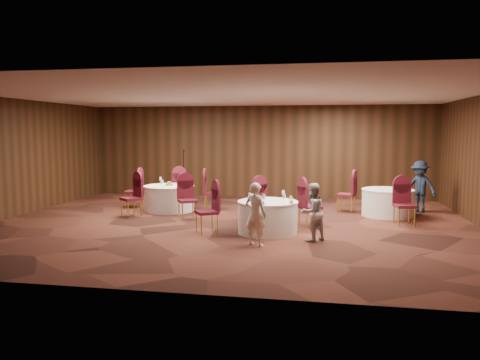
% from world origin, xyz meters
% --- Properties ---
extents(ground, '(12.00, 12.00, 0.00)m').
position_xyz_m(ground, '(0.00, 0.00, 0.00)').
color(ground, black).
rests_on(ground, ground).
extents(room_shell, '(12.00, 12.00, 12.00)m').
position_xyz_m(room_shell, '(0.00, 0.00, 1.96)').
color(room_shell, silver).
rests_on(room_shell, ground).
extents(table_main, '(1.37, 1.37, 0.74)m').
position_xyz_m(table_main, '(1.03, -0.83, 0.38)').
color(table_main, white).
rests_on(table_main, ground).
extents(table_left, '(1.46, 1.46, 0.74)m').
position_xyz_m(table_left, '(-2.16, 1.66, 0.38)').
color(table_left, white).
rests_on(table_left, ground).
extents(table_right, '(1.40, 1.40, 0.74)m').
position_xyz_m(table_right, '(4.00, 1.94, 0.38)').
color(table_right, white).
rests_on(table_right, ground).
extents(chairs_main, '(3.01, 2.21, 1.00)m').
position_xyz_m(chairs_main, '(0.71, -0.21, 0.50)').
color(chairs_main, '#430D1A').
rests_on(chairs_main, ground).
extents(chairs_left, '(3.01, 3.14, 1.00)m').
position_xyz_m(chairs_left, '(-2.17, 1.65, 0.50)').
color(chairs_left, '#430D1A').
rests_on(chairs_left, ground).
extents(chairs_right, '(1.95, 2.41, 1.00)m').
position_xyz_m(chairs_right, '(3.58, 1.56, 0.50)').
color(chairs_right, '#430D1A').
rests_on(chairs_right, ground).
extents(tabletop_main, '(1.06, 1.09, 0.22)m').
position_xyz_m(tabletop_main, '(1.16, -0.95, 0.84)').
color(tabletop_main, silver).
rests_on(tabletop_main, table_main).
extents(tabletop_left, '(0.85, 0.85, 0.22)m').
position_xyz_m(tabletop_left, '(-2.16, 1.66, 0.82)').
color(tabletop_left, silver).
rests_on(tabletop_left, table_left).
extents(tabletop_right, '(0.08, 0.08, 0.22)m').
position_xyz_m(tabletop_right, '(4.18, 1.64, 0.90)').
color(tabletop_right, silver).
rests_on(tabletop_right, table_right).
extents(mic_stand, '(0.24, 0.24, 1.69)m').
position_xyz_m(mic_stand, '(-2.38, 3.81, 0.50)').
color(mic_stand, black).
rests_on(mic_stand, ground).
extents(woman_a, '(0.55, 0.46, 1.30)m').
position_xyz_m(woman_a, '(0.92, -2.03, 0.65)').
color(woman_a, white).
rests_on(woman_a, ground).
extents(woman_b, '(0.75, 0.76, 1.23)m').
position_xyz_m(woman_b, '(2.04, -1.40, 0.62)').
color(woman_b, '#B0B0B5').
rests_on(woman_b, ground).
extents(man_c, '(1.10, 1.00, 1.48)m').
position_xyz_m(man_c, '(4.98, 2.76, 0.74)').
color(man_c, '#162132').
rests_on(man_c, ground).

